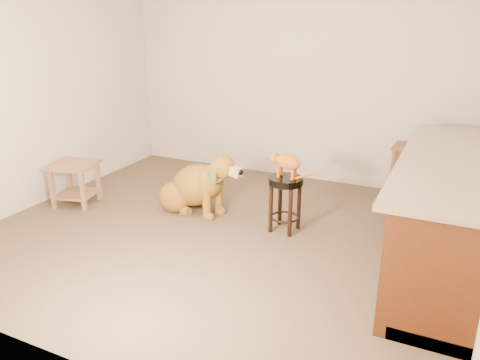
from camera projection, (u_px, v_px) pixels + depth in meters
The scene contains 8 objects.
floor at pixel (221, 233), 4.61m from camera, with size 4.50×4.00×0.01m, color brown.
room_shell at pixel (218, 59), 4.06m from camera, with size 4.54×4.04×2.62m.
cabinet_run at pixel (441, 216), 3.93m from camera, with size 0.70×2.56×0.94m.
padded_stool at pixel (285, 193), 4.56m from camera, with size 0.34×0.34×0.56m.
wood_stool at pixel (407, 173), 5.33m from camera, with size 0.37×0.37×0.66m.
side_table at pixel (75, 177), 5.24m from camera, with size 0.58×0.58×0.49m.
golden_retriever at pixel (196, 187), 5.06m from camera, with size 1.17×0.64×0.76m.
tabby_kitten at pixel (286, 162), 4.46m from camera, with size 0.45×0.15×0.28m.
Camera 1 is at (1.98, -3.69, 2.02)m, focal length 35.00 mm.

